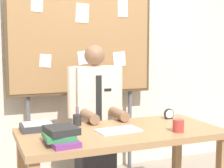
# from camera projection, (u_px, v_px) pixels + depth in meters

# --- Properties ---
(back_wall) EXTENTS (6.40, 0.08, 2.70)m
(back_wall) POSITION_uv_depth(u_px,v_px,m) (77.00, 53.00, 3.78)
(back_wall) COLOR beige
(back_wall) RESTS_ON ground_plane
(desk) EXTENTS (1.60, 0.77, 0.76)m
(desk) POSITION_uv_depth(u_px,v_px,m) (121.00, 142.00, 2.71)
(desk) COLOR #9E754C
(desk) RESTS_ON ground_plane
(person) EXTENTS (0.55, 0.56, 1.43)m
(person) POSITION_uv_depth(u_px,v_px,m) (95.00, 124.00, 3.28)
(person) COLOR #2D2D33
(person) RESTS_ON ground_plane
(bulletin_board) EXTENTS (1.57, 0.09, 2.16)m
(bulletin_board) POSITION_uv_depth(u_px,v_px,m) (82.00, 37.00, 3.57)
(bulletin_board) COLOR #4C3823
(bulletin_board) RESTS_ON ground_plane
(book_stack) EXTENTS (0.23, 0.31, 0.12)m
(book_stack) POSITION_uv_depth(u_px,v_px,m) (61.00, 136.00, 2.31)
(book_stack) COLOR #72337F
(book_stack) RESTS_ON desk
(open_notebook) EXTENTS (0.35, 0.22, 0.01)m
(open_notebook) POSITION_uv_depth(u_px,v_px,m) (118.00, 130.00, 2.67)
(open_notebook) COLOR white
(open_notebook) RESTS_ON desk
(desk_clock) EXTENTS (0.10, 0.04, 0.10)m
(desk_clock) POSITION_uv_depth(u_px,v_px,m) (169.00, 114.00, 3.11)
(desk_clock) COLOR black
(desk_clock) RESTS_ON desk
(coffee_mug) EXTENTS (0.09, 0.09, 0.10)m
(coffee_mug) POSITION_uv_depth(u_px,v_px,m) (178.00, 126.00, 2.64)
(coffee_mug) COLOR #B23833
(coffee_mug) RESTS_ON desk
(pen_holder) EXTENTS (0.07, 0.07, 0.16)m
(pen_holder) POSITION_uv_depth(u_px,v_px,m) (77.00, 120.00, 2.84)
(pen_holder) COLOR #262626
(pen_holder) RESTS_ON desk
(paper_tray) EXTENTS (0.26, 0.20, 0.06)m
(paper_tray) POSITION_uv_depth(u_px,v_px,m) (37.00, 127.00, 2.69)
(paper_tray) COLOR #333338
(paper_tray) RESTS_ON desk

